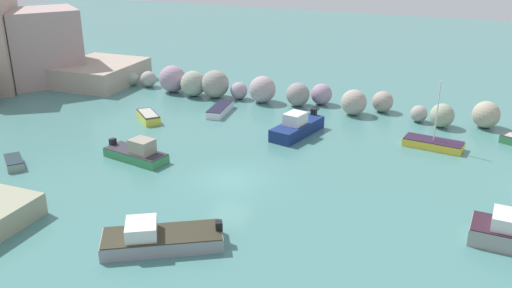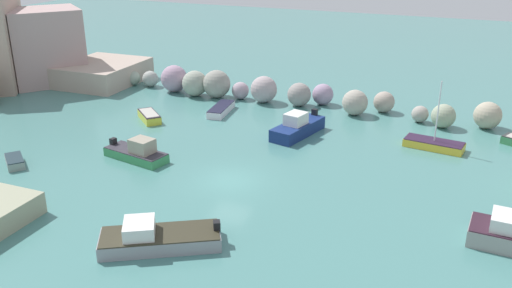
{
  "view_description": "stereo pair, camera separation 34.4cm",
  "coord_description": "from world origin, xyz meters",
  "px_view_note": "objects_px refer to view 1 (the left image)",
  "views": [
    {
      "loc": [
        14.07,
        -29.31,
        15.37
      ],
      "look_at": [
        0.0,
        4.36,
        1.0
      ],
      "focal_mm": 38.28,
      "sensor_mm": 36.0,
      "label": 1
    },
    {
      "loc": [
        14.39,
        -29.18,
        15.37
      ],
      "look_at": [
        0.0,
        4.36,
        1.0
      ],
      "focal_mm": 38.28,
      "sensor_mm": 36.0,
      "label": 2
    }
  ],
  "objects_px": {
    "moored_boat_2": "(14,162)",
    "moored_boat_4": "(297,127)",
    "moored_boat_7": "(510,233)",
    "moored_boat_6": "(148,117)",
    "moored_boat_3": "(137,153)",
    "moored_boat_5": "(220,109)",
    "moored_boat_0": "(433,143)",
    "moored_boat_9": "(159,238)"
  },
  "relations": [
    {
      "from": "moored_boat_3",
      "to": "moored_boat_5",
      "type": "bearing_deg",
      "value": 97.37
    },
    {
      "from": "moored_boat_3",
      "to": "moored_boat_9",
      "type": "relative_size",
      "value": 0.79
    },
    {
      "from": "moored_boat_0",
      "to": "moored_boat_9",
      "type": "distance_m",
      "value": 23.03
    },
    {
      "from": "moored_boat_5",
      "to": "moored_boat_6",
      "type": "distance_m",
      "value": 6.42
    },
    {
      "from": "moored_boat_0",
      "to": "moored_boat_6",
      "type": "relative_size",
      "value": 1.62
    },
    {
      "from": "moored_boat_5",
      "to": "moored_boat_6",
      "type": "relative_size",
      "value": 1.32
    },
    {
      "from": "moored_boat_3",
      "to": "moored_boat_6",
      "type": "distance_m",
      "value": 8.66
    },
    {
      "from": "moored_boat_0",
      "to": "moored_boat_5",
      "type": "height_order",
      "value": "moored_boat_0"
    },
    {
      "from": "moored_boat_2",
      "to": "moored_boat_4",
      "type": "bearing_deg",
      "value": -101.78
    },
    {
      "from": "moored_boat_4",
      "to": "moored_boat_9",
      "type": "relative_size",
      "value": 0.9
    },
    {
      "from": "moored_boat_0",
      "to": "moored_boat_4",
      "type": "distance_m",
      "value": 10.48
    },
    {
      "from": "moored_boat_3",
      "to": "moored_boat_7",
      "type": "distance_m",
      "value": 24.45
    },
    {
      "from": "moored_boat_6",
      "to": "moored_boat_9",
      "type": "relative_size",
      "value": 0.5
    },
    {
      "from": "moored_boat_4",
      "to": "moored_boat_0",
      "type": "bearing_deg",
      "value": 110.23
    },
    {
      "from": "moored_boat_6",
      "to": "moored_boat_7",
      "type": "bearing_deg",
      "value": 22.92
    },
    {
      "from": "moored_boat_2",
      "to": "moored_boat_7",
      "type": "xyz_separation_m",
      "value": [
        31.68,
        2.27,
        0.36
      ]
    },
    {
      "from": "moored_boat_4",
      "to": "moored_boat_7",
      "type": "relative_size",
      "value": 1.39
    },
    {
      "from": "moored_boat_0",
      "to": "moored_boat_5",
      "type": "xyz_separation_m",
      "value": [
        -18.57,
        1.33,
        -0.01
      ]
    },
    {
      "from": "moored_boat_2",
      "to": "moored_boat_6",
      "type": "bearing_deg",
      "value": -66.93
    },
    {
      "from": "moored_boat_4",
      "to": "moored_boat_6",
      "type": "height_order",
      "value": "moored_boat_4"
    },
    {
      "from": "moored_boat_0",
      "to": "moored_boat_2",
      "type": "xyz_separation_m",
      "value": [
        -26.55,
        -14.87,
        -0.04
      ]
    },
    {
      "from": "moored_boat_4",
      "to": "moored_boat_5",
      "type": "bearing_deg",
      "value": -95.0
    },
    {
      "from": "moored_boat_6",
      "to": "moored_boat_5",
      "type": "bearing_deg",
      "value": 83.77
    },
    {
      "from": "moored_boat_9",
      "to": "moored_boat_3",
      "type": "bearing_deg",
      "value": -81.92
    },
    {
      "from": "moored_boat_0",
      "to": "moored_boat_9",
      "type": "bearing_deg",
      "value": -112.89
    },
    {
      "from": "moored_boat_0",
      "to": "moored_boat_6",
      "type": "distance_m",
      "value": 23.52
    },
    {
      "from": "moored_boat_5",
      "to": "moored_boat_7",
      "type": "bearing_deg",
      "value": 51.67
    },
    {
      "from": "moored_boat_3",
      "to": "moored_boat_6",
      "type": "relative_size",
      "value": 1.58
    },
    {
      "from": "moored_boat_9",
      "to": "moored_boat_7",
      "type": "bearing_deg",
      "value": 172.14
    },
    {
      "from": "moored_boat_4",
      "to": "moored_boat_3",
      "type": "bearing_deg",
      "value": -30.61
    },
    {
      "from": "moored_boat_4",
      "to": "moored_boat_9",
      "type": "distance_m",
      "value": 18.61
    },
    {
      "from": "moored_boat_3",
      "to": "moored_boat_6",
      "type": "xyz_separation_m",
      "value": [
        -4.08,
        7.64,
        -0.19
      ]
    },
    {
      "from": "moored_boat_0",
      "to": "moored_boat_4",
      "type": "bearing_deg",
      "value": -165.35
    },
    {
      "from": "moored_boat_4",
      "to": "moored_boat_6",
      "type": "distance_m",
      "value": 13.05
    },
    {
      "from": "moored_boat_3",
      "to": "moored_boat_7",
      "type": "relative_size",
      "value": 1.23
    },
    {
      "from": "moored_boat_6",
      "to": "moored_boat_9",
      "type": "bearing_deg",
      "value": -13.69
    },
    {
      "from": "moored_boat_3",
      "to": "moored_boat_4",
      "type": "xyz_separation_m",
      "value": [
        8.85,
        9.3,
        0.1
      ]
    },
    {
      "from": "moored_boat_2",
      "to": "moored_boat_9",
      "type": "height_order",
      "value": "moored_boat_9"
    },
    {
      "from": "moored_boat_2",
      "to": "moored_boat_3",
      "type": "xyz_separation_m",
      "value": [
        7.31,
        4.26,
        0.26
      ]
    },
    {
      "from": "moored_boat_2",
      "to": "moored_boat_7",
      "type": "height_order",
      "value": "moored_boat_7"
    },
    {
      "from": "moored_boat_7",
      "to": "moored_boat_6",
      "type": "bearing_deg",
      "value": -15.54
    },
    {
      "from": "moored_boat_0",
      "to": "moored_boat_2",
      "type": "height_order",
      "value": "moored_boat_0"
    }
  ]
}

